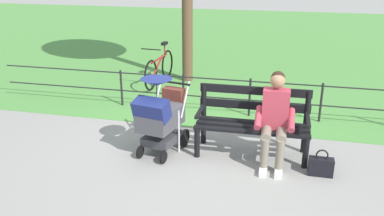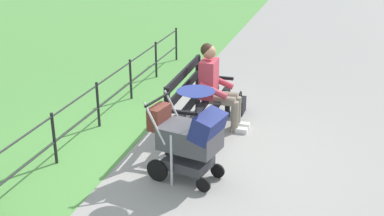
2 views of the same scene
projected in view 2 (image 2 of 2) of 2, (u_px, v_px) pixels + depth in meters
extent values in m
plane|color=gray|center=(186.00, 158.00, 6.65)|extent=(60.00, 60.00, 0.00)
cube|color=black|center=(191.00, 104.00, 7.23)|extent=(1.60, 0.12, 0.04)
cube|color=black|center=(203.00, 105.00, 7.18)|extent=(1.60, 0.12, 0.04)
cube|color=black|center=(215.00, 107.00, 7.13)|extent=(1.60, 0.12, 0.04)
cube|color=black|center=(184.00, 89.00, 7.17)|extent=(1.60, 0.06, 0.12)
cube|color=black|center=(184.00, 73.00, 7.08)|extent=(1.60, 0.06, 0.12)
cylinder|color=black|center=(228.00, 103.00, 7.88)|extent=(0.08, 0.08, 0.45)
cylinder|color=black|center=(198.00, 85.00, 7.91)|extent=(0.08, 0.08, 0.95)
cube|color=black|center=(216.00, 77.00, 7.78)|extent=(0.06, 0.56, 0.04)
cylinder|color=black|center=(203.00, 143.00, 6.54)|extent=(0.08, 0.08, 0.45)
cylinder|color=black|center=(167.00, 122.00, 6.57)|extent=(0.08, 0.08, 0.95)
cube|color=black|center=(188.00, 113.00, 6.44)|extent=(0.06, 0.56, 0.04)
cylinder|color=slate|center=(225.00, 96.00, 7.48)|extent=(0.15, 0.40, 0.14)
cylinder|color=slate|center=(222.00, 101.00, 7.30)|extent=(0.15, 0.40, 0.14)
cylinder|color=slate|center=(237.00, 112.00, 7.52)|extent=(0.11, 0.11, 0.47)
cylinder|color=slate|center=(235.00, 117.00, 7.34)|extent=(0.11, 0.11, 0.47)
cube|color=silver|center=(242.00, 125.00, 7.57)|extent=(0.10, 0.22, 0.07)
cube|color=silver|center=(240.00, 130.00, 7.39)|extent=(0.10, 0.22, 0.07)
cube|color=#B23847|center=(209.00, 79.00, 7.34)|extent=(0.36, 0.22, 0.56)
cylinder|color=#B23847|center=(220.00, 81.00, 7.55)|extent=(0.10, 0.43, 0.23)
cylinder|color=#B23847|center=(213.00, 91.00, 7.15)|extent=(0.10, 0.43, 0.23)
sphere|color=#A37556|center=(209.00, 52.00, 7.19)|extent=(0.20, 0.20, 0.20)
sphere|color=black|center=(207.00, 50.00, 7.19)|extent=(0.19, 0.19, 0.19)
cylinder|color=black|center=(177.00, 155.00, 6.43)|extent=(0.09, 0.28, 0.28)
cylinder|color=black|center=(157.00, 170.00, 6.05)|extent=(0.09, 0.28, 0.28)
cylinder|color=black|center=(218.00, 171.00, 6.15)|extent=(0.07, 0.18, 0.18)
cylinder|color=black|center=(203.00, 185.00, 5.84)|extent=(0.07, 0.18, 0.18)
cube|color=#38383D|center=(188.00, 162.00, 6.08)|extent=(0.52, 0.59, 0.12)
cylinder|color=silver|center=(190.00, 145.00, 6.27)|extent=(0.03, 0.03, 0.65)
cylinder|color=silver|center=(171.00, 160.00, 5.90)|extent=(0.03, 0.03, 0.65)
cube|color=#47474C|center=(190.00, 138.00, 5.95)|extent=(0.59, 0.76, 0.28)
cube|color=navy|center=(208.00, 126.00, 5.77)|extent=(0.53, 0.40, 0.33)
cylinder|color=black|center=(157.00, 100.00, 5.99)|extent=(0.52, 0.14, 0.03)
cylinder|color=silver|center=(175.00, 110.00, 6.21)|extent=(0.09, 0.30, 0.49)
cylinder|color=silver|center=(154.00, 124.00, 5.83)|extent=(0.09, 0.30, 0.49)
cone|color=navy|center=(196.00, 95.00, 5.71)|extent=(0.52, 0.52, 0.10)
cylinder|color=black|center=(196.00, 110.00, 5.77)|extent=(0.01, 0.01, 0.30)
cube|color=brown|center=(159.00, 117.00, 6.07)|extent=(0.35, 0.22, 0.28)
cube|color=black|center=(240.00, 106.00, 8.05)|extent=(0.32, 0.14, 0.24)
torus|color=black|center=(240.00, 96.00, 7.99)|extent=(0.16, 0.02, 0.16)
cylinder|color=black|center=(176.00, 44.00, 10.73)|extent=(0.04, 0.04, 0.70)
cylinder|color=black|center=(156.00, 60.00, 9.65)|extent=(0.04, 0.04, 0.70)
cylinder|color=black|center=(131.00, 79.00, 8.56)|extent=(0.04, 0.04, 0.70)
cylinder|color=black|center=(98.00, 105.00, 7.48)|extent=(0.04, 0.04, 0.70)
cylinder|color=black|center=(54.00, 139.00, 6.39)|extent=(0.04, 0.04, 0.70)
cylinder|color=black|center=(76.00, 100.00, 6.82)|extent=(8.55, 0.02, 0.02)
cylinder|color=black|center=(78.00, 124.00, 6.95)|extent=(8.55, 0.02, 0.02)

